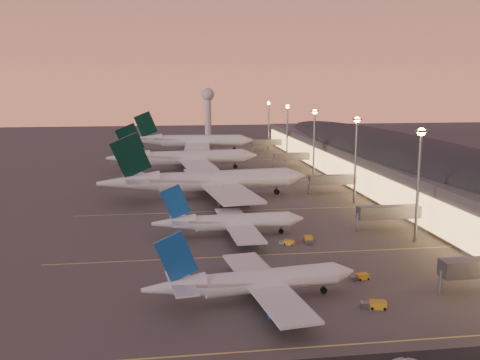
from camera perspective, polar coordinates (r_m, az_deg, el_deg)
name	(u,v)px	position (r m, az deg, el deg)	size (l,w,h in m)	color
ground	(260,248)	(117.99, 2.11, -7.25)	(700.00, 700.00, 0.00)	#474542
airliner_narrow_south	(253,282)	(89.35, 1.45, -10.82)	(36.50, 32.87, 13.04)	silver
airliner_narrow_north	(230,222)	(125.88, -1.11, -4.53)	(36.24, 32.37, 12.96)	silver
airliner_wide_near	(207,181)	(166.55, -3.53, -0.13)	(66.47, 61.08, 21.27)	silver
airliner_wide_mid	(184,158)	(221.96, -5.99, 2.36)	(62.54, 57.25, 20.00)	silver
airliner_wide_far	(191,141)	(283.67, -5.29, 4.16)	(66.74, 60.97, 21.35)	silver
terminal_building	(392,158)	(202.40, 15.90, 2.29)	(56.35, 255.00, 17.46)	#49494E
light_masts	(330,137)	(185.29, 9.62, 4.57)	(2.20, 217.20, 25.90)	slate
radar_tower	(208,103)	(372.18, -3.44, 8.17)	(9.00, 9.00, 32.50)	silver
lane_markings	(236,207)	(156.14, -0.47, -2.87)	(90.00, 180.36, 0.00)	#D8C659
baggage_tug_a	(375,305)	(90.57, 14.17, -12.78)	(4.29, 2.62, 1.20)	gold
baggage_tug_b	(360,277)	(102.16, 12.70, -10.06)	(3.61, 1.86, 1.03)	gold
baggage_tug_c	(287,243)	(120.63, 5.07, -6.66)	(3.56, 2.91, 1.01)	gold
baggage_tug_d	(309,240)	(122.63, 7.36, -6.38)	(2.19, 4.30, 1.23)	gold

